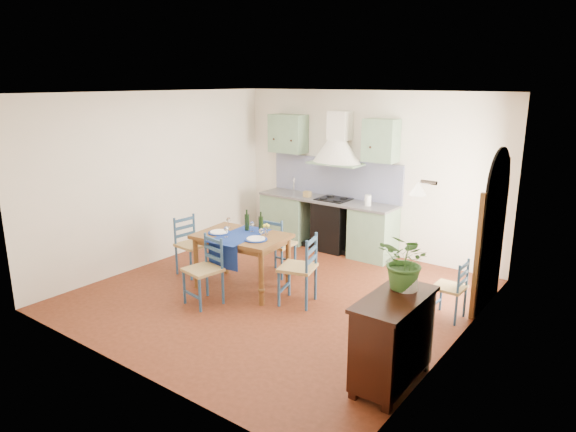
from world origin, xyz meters
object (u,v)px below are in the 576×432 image
object	(u,v)px
chair_near	(205,270)
potted_plant	(407,262)
dining_table	(242,241)
sideboard	(392,337)

from	to	relation	value
chair_near	potted_plant	bearing A→B (deg)	-0.50
chair_near	dining_table	bearing A→B (deg)	85.15
dining_table	sideboard	xyz separation A→B (m)	(2.82, -0.95, -0.21)
dining_table	chair_near	size ratio (longest dim) A/B	1.47
dining_table	sideboard	size ratio (longest dim) A/B	1.30
chair_near	sideboard	distance (m)	2.89
dining_table	potted_plant	size ratio (longest dim) A/B	2.33
potted_plant	chair_near	bearing A→B (deg)	179.50
dining_table	sideboard	bearing A→B (deg)	-18.71
dining_table	potted_plant	bearing A→B (deg)	-14.24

